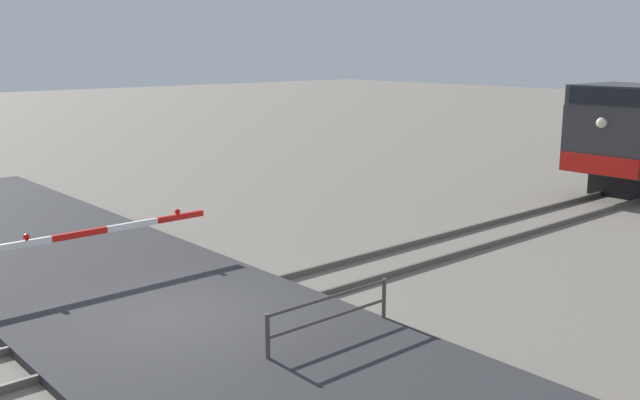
# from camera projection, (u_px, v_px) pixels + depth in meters

# --- Properties ---
(ground_plane) EXTENTS (160.00, 160.00, 0.00)m
(ground_plane) POSITION_uv_depth(u_px,v_px,m) (179.00, 324.00, 13.84)
(ground_plane) COLOR slate
(rail_track_left) EXTENTS (0.08, 80.00, 0.15)m
(rail_track_left) POSITION_uv_depth(u_px,v_px,m) (161.00, 310.00, 14.35)
(rail_track_left) COLOR #59544C
(rail_track_left) RESTS_ON ground_plane
(rail_track_right) EXTENTS (0.08, 80.00, 0.15)m
(rail_track_right) POSITION_uv_depth(u_px,v_px,m) (199.00, 331.00, 13.30)
(rail_track_right) COLOR #59544C
(rail_track_right) RESTS_ON ground_plane
(road_surface) EXTENTS (36.00, 5.95, 0.17)m
(road_surface) POSITION_uv_depth(u_px,v_px,m) (179.00, 320.00, 13.82)
(road_surface) COLOR #2D2D30
(road_surface) RESTS_ON ground_plane
(guard_railing) EXTENTS (0.08, 2.88, 0.95)m
(guard_railing) POSITION_uv_depth(u_px,v_px,m) (330.00, 312.00, 12.73)
(guard_railing) COLOR #4C4742
(guard_railing) RESTS_ON ground_plane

